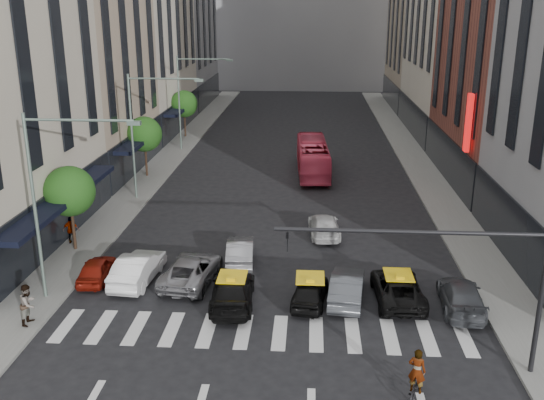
% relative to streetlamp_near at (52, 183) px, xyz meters
% --- Properties ---
extents(ground, '(160.00, 160.00, 0.00)m').
position_rel_streetlamp_near_xyz_m(ground, '(10.04, -4.00, -5.90)').
color(ground, black).
rests_on(ground, ground).
extents(sidewalk_left, '(3.00, 96.00, 0.15)m').
position_rel_streetlamp_near_xyz_m(sidewalk_left, '(-1.46, 26.00, -5.83)').
color(sidewalk_left, slate).
rests_on(sidewalk_left, ground).
extents(sidewalk_right, '(3.00, 96.00, 0.15)m').
position_rel_streetlamp_near_xyz_m(sidewalk_right, '(21.54, 26.00, -5.83)').
color(sidewalk_right, slate).
rests_on(sidewalk_right, ground).
extents(building_left_b, '(8.00, 16.00, 24.00)m').
position_rel_streetlamp_near_xyz_m(building_left_b, '(-6.96, 24.00, 6.10)').
color(building_left_b, tan).
rests_on(building_left_b, ground).
extents(building_right_b, '(8.00, 18.00, 26.00)m').
position_rel_streetlamp_near_xyz_m(building_right_b, '(27.04, 23.00, 7.10)').
color(building_right_b, brown).
rests_on(building_right_b, ground).
extents(building_right_d, '(8.00, 18.00, 28.00)m').
position_rel_streetlamp_near_xyz_m(building_right_d, '(27.04, 61.00, 8.10)').
color(building_right_d, tan).
rests_on(building_right_d, ground).
extents(tree_near, '(2.88, 2.88, 4.95)m').
position_rel_streetlamp_near_xyz_m(tree_near, '(-1.76, 6.00, -2.25)').
color(tree_near, black).
rests_on(tree_near, sidewalk_left).
extents(tree_mid, '(2.88, 2.88, 4.95)m').
position_rel_streetlamp_near_xyz_m(tree_mid, '(-1.76, 22.00, -2.25)').
color(tree_mid, black).
rests_on(tree_mid, sidewalk_left).
extents(tree_far, '(2.88, 2.88, 4.95)m').
position_rel_streetlamp_near_xyz_m(tree_far, '(-1.76, 38.00, -2.25)').
color(tree_far, black).
rests_on(tree_far, sidewalk_left).
extents(streetlamp_near, '(5.38, 0.25, 9.00)m').
position_rel_streetlamp_near_xyz_m(streetlamp_near, '(0.00, 0.00, 0.00)').
color(streetlamp_near, gray).
rests_on(streetlamp_near, sidewalk_left).
extents(streetlamp_mid, '(5.38, 0.25, 9.00)m').
position_rel_streetlamp_near_xyz_m(streetlamp_mid, '(0.00, 16.00, 0.00)').
color(streetlamp_mid, gray).
rests_on(streetlamp_mid, sidewalk_left).
extents(streetlamp_far, '(5.38, 0.25, 9.00)m').
position_rel_streetlamp_near_xyz_m(streetlamp_far, '(0.00, 32.00, 0.00)').
color(streetlamp_far, gray).
rests_on(streetlamp_far, sidewalk_left).
extents(traffic_signal, '(10.10, 0.20, 6.00)m').
position_rel_streetlamp_near_xyz_m(traffic_signal, '(17.74, -5.00, -1.43)').
color(traffic_signal, black).
rests_on(traffic_signal, ground).
extents(liberty_sign, '(0.30, 0.70, 4.00)m').
position_rel_streetlamp_near_xyz_m(liberty_sign, '(22.64, 16.00, 0.10)').
color(liberty_sign, red).
rests_on(liberty_sign, ground).
extents(car_red, '(1.69, 3.68, 1.22)m').
position_rel_streetlamp_near_xyz_m(car_red, '(0.84, 2.24, -5.29)').
color(car_red, maroon).
rests_on(car_red, ground).
extents(car_white_front, '(2.00, 4.76, 1.53)m').
position_rel_streetlamp_near_xyz_m(car_white_front, '(3.04, 2.19, -5.14)').
color(car_white_front, white).
rests_on(car_white_front, ground).
extents(car_silver, '(2.94, 5.33, 1.41)m').
position_rel_streetlamp_near_xyz_m(car_silver, '(5.83, 2.32, -5.20)').
color(car_silver, gray).
rests_on(car_silver, ground).
extents(taxi_left, '(2.30, 5.05, 1.43)m').
position_rel_streetlamp_near_xyz_m(taxi_left, '(8.25, 0.00, -5.19)').
color(taxi_left, black).
rests_on(taxi_left, ground).
extents(taxi_center, '(2.03, 4.00, 1.31)m').
position_rel_streetlamp_near_xyz_m(taxi_center, '(11.94, 0.38, -5.25)').
color(taxi_center, black).
rests_on(taxi_center, ground).
extents(car_grey_mid, '(2.04, 4.53, 1.44)m').
position_rel_streetlamp_near_xyz_m(car_grey_mid, '(13.73, 0.79, -5.18)').
color(car_grey_mid, '#404347').
rests_on(car_grey_mid, ground).
extents(taxi_right, '(2.37, 4.88, 1.34)m').
position_rel_streetlamp_near_xyz_m(taxi_right, '(16.18, 0.93, -5.24)').
color(taxi_right, black).
rests_on(taxi_right, ground).
extents(car_grey_curb, '(2.23, 4.75, 1.34)m').
position_rel_streetlamp_near_xyz_m(car_grey_curb, '(19.04, 0.21, -5.23)').
color(car_grey_curb, '#43464B').
rests_on(car_grey_curb, ground).
extents(car_row2_left, '(1.76, 4.25, 1.37)m').
position_rel_streetlamp_near_xyz_m(car_row2_left, '(8.05, 5.02, -5.22)').
color(car_row2_left, '#929297').
rests_on(car_row2_left, ground).
extents(car_row2_right, '(2.13, 4.57, 1.29)m').
position_rel_streetlamp_near_xyz_m(car_row2_right, '(12.78, 9.51, -5.26)').
color(car_row2_right, silver).
rests_on(car_row2_right, ground).
extents(bus, '(2.90, 10.35, 2.85)m').
position_rel_streetlamp_near_xyz_m(bus, '(12.05, 24.06, -4.48)').
color(bus, '#EB4565').
rests_on(bus, ground).
extents(motorcycle, '(1.12, 1.67, 0.83)m').
position_rel_streetlamp_near_xyz_m(motorcycle, '(15.83, -6.78, -5.49)').
color(motorcycle, black).
rests_on(motorcycle, ground).
extents(rider, '(0.75, 0.63, 1.75)m').
position_rel_streetlamp_near_xyz_m(rider, '(15.83, -6.78, -4.20)').
color(rider, gray).
rests_on(rider, motorcycle).
extents(pedestrian_near, '(0.78, 0.96, 1.88)m').
position_rel_streetlamp_near_xyz_m(pedestrian_near, '(-0.52, -2.64, -4.81)').
color(pedestrian_near, gray).
rests_on(pedestrian_near, sidewalk_left).
extents(pedestrian_far, '(1.00, 0.48, 1.66)m').
position_rel_streetlamp_near_xyz_m(pedestrian_far, '(-2.26, 6.84, -4.92)').
color(pedestrian_far, gray).
rests_on(pedestrian_far, sidewalk_left).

